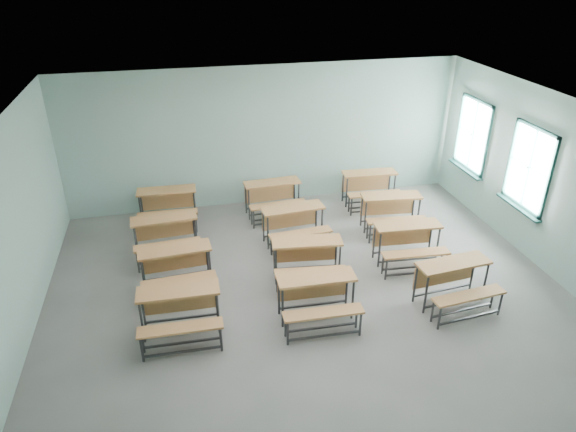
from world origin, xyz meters
name	(u,v)px	position (x,y,z in m)	size (l,w,h in m)	color
room	(317,214)	(0.08, 0.03, 1.60)	(9.04, 8.04, 3.24)	gray
desk_unit_r0c0	(180,308)	(-2.21, -0.50, 0.53)	(1.27, 0.87, 0.78)	#AD713E
desk_unit_r0c1	(318,294)	(-0.06, -0.62, 0.53)	(1.28, 0.88, 0.78)	#AD713E
desk_unit_r0c2	(455,279)	(2.29, -0.72, 0.53)	(1.33, 0.95, 0.78)	#AD713E
desk_unit_r1c0	(176,264)	(-2.21, 0.75, 0.53)	(1.31, 0.92, 0.78)	#AD713E
desk_unit_r1c1	(308,256)	(0.08, 0.50, 0.53)	(1.34, 0.98, 0.78)	#AD713E
desk_unit_r1c2	(409,239)	(2.09, 0.66, 0.53)	(1.31, 0.93, 0.78)	#AD713E
desk_unit_r2c0	(165,232)	(-2.38, 1.98, 0.53)	(1.31, 0.92, 0.78)	#AD713E
desk_unit_r2c1	(295,221)	(0.16, 1.85, 0.53)	(1.32, 0.94, 0.78)	#AD713E
desk_unit_r2c2	(392,208)	(2.29, 1.94, 0.53)	(1.34, 0.98, 0.78)	#AD713E
desk_unit_r3c0	(167,202)	(-2.32, 3.29, 0.53)	(1.28, 0.88, 0.78)	#AD713E
desk_unit_r3c1	(274,194)	(0.00, 3.18, 0.53)	(1.30, 0.91, 0.78)	#AD713E
desk_unit_r3c2	(370,184)	(2.31, 3.23, 0.53)	(1.30, 0.91, 0.78)	#AD713E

